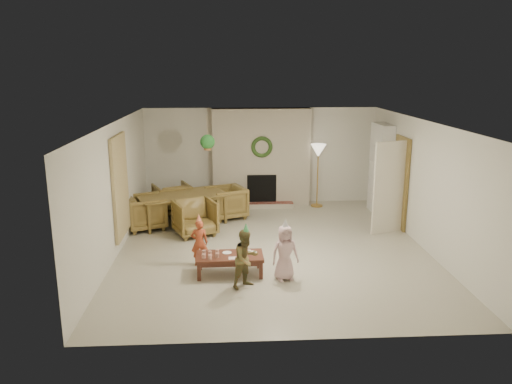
{
  "coord_description": "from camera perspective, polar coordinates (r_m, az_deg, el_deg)",
  "views": [
    {
      "loc": [
        -0.86,
        -9.38,
        3.49
      ],
      "look_at": [
        -0.3,
        0.4,
        1.05
      ],
      "focal_mm": 35.03,
      "sensor_mm": 36.0,
      "label": 1
    }
  ],
  "objects": [
    {
      "name": "cup_a",
      "position": [
        8.55,
        -6.0,
        -7.31
      ],
      "size": [
        0.06,
        0.06,
        0.08
      ],
      "primitive_type": "cylinder",
      "rotation": [
        0.0,
        0.0,
        0.02
      ],
      "color": "silver",
      "rests_on": "coffee_table_top"
    },
    {
      "name": "plate_c",
      "position": [
        8.79,
        -0.41,
        -6.9
      ],
      "size": [
        0.16,
        0.16,
        0.01
      ],
      "primitive_type": "cylinder",
      "rotation": [
        0.0,
        0.0,
        0.02
      ],
      "color": "white",
      "rests_on": "coffee_table_top"
    },
    {
      "name": "ceiling",
      "position": [
        9.47,
        1.97,
        7.98
      ],
      "size": [
        7.0,
        7.0,
        0.0
      ],
      "primitive_type": "plane",
      "rotation": [
        3.14,
        0.0,
        0.0
      ],
      "color": "white",
      "rests_on": "wall_back"
    },
    {
      "name": "fireplace_firebox",
      "position": [
        12.89,
        0.64,
        0.35
      ],
      "size": [
        0.75,
        0.12,
        0.75
      ],
      "primitive_type": "cube",
      "color": "black",
      "rests_on": "floor"
    },
    {
      "name": "door_leaf",
      "position": [
        11.05,
        14.96,
        0.48
      ],
      "size": [
        0.77,
        0.32,
        2.0
      ],
      "primitive_type": "cube",
      "rotation": [
        0.0,
        0.0,
        -1.22
      ],
      "color": "beige",
      "rests_on": "floor"
    },
    {
      "name": "door_frame",
      "position": [
        11.51,
        16.19,
        1.04
      ],
      "size": [
        0.05,
        0.86,
        2.04
      ],
      "primitive_type": "cube",
      "color": "brown",
      "rests_on": "floor"
    },
    {
      "name": "floor_lamp_post",
      "position": [
        12.88,
        7.04,
        1.64
      ],
      "size": [
        0.03,
        0.03,
        1.46
      ],
      "primitive_type": "cylinder",
      "color": "gold",
      "rests_on": "floor"
    },
    {
      "name": "party_hat_pink",
      "position": [
        8.28,
        3.37,
        -3.61
      ],
      "size": [
        0.13,
        0.13,
        0.17
      ],
      "primitive_type": "cone",
      "rotation": [
        0.0,
        0.0,
        0.05
      ],
      "color": "silver",
      "rests_on": "child_pink"
    },
    {
      "name": "wall_back",
      "position": [
        13.1,
        0.54,
        4.15
      ],
      "size": [
        7.0,
        0.0,
        7.0
      ],
      "primitive_type": "plane",
      "rotation": [
        1.57,
        0.0,
        0.0
      ],
      "color": "silver",
      "rests_on": "floor"
    },
    {
      "name": "party_hat_red",
      "position": [
        8.95,
        -6.56,
        -2.97
      ],
      "size": [
        0.15,
        0.15,
        0.16
      ],
      "primitive_type": "cone",
      "rotation": [
        0.0,
        0.0,
        -0.32
      ],
      "color": "gold",
      "rests_on": "child_red"
    },
    {
      "name": "fireplace_hearth",
      "position": [
        12.83,
        0.69,
        -1.52
      ],
      "size": [
        1.6,
        0.3,
        0.12
      ],
      "primitive_type": "cube",
      "color": "maroon",
      "rests_on": "floor"
    },
    {
      "name": "cup_c",
      "position": [
        8.51,
        -5.29,
        -7.41
      ],
      "size": [
        0.06,
        0.06,
        0.08
      ],
      "primitive_type": "cylinder",
      "rotation": [
        0.0,
        0.0,
        0.02
      ],
      "color": "silver",
      "rests_on": "coffee_table_top"
    },
    {
      "name": "floor",
      "position": [
        10.04,
        1.85,
        -6.35
      ],
      "size": [
        7.0,
        7.0,
        0.0
      ],
      "primitive_type": "plane",
      "color": "#B7B29E",
      "rests_on": "ground"
    },
    {
      "name": "dining_chair_right",
      "position": [
        11.89,
        -3.4,
        -1.19
      ],
      "size": [
        1.08,
        1.07,
        0.76
      ],
      "primitive_type": "imported",
      "rotation": [
        0.0,
        0.0,
        -1.18
      ],
      "color": "brown",
      "rests_on": "floor"
    },
    {
      "name": "napkin_right",
      "position": [
        8.85,
        -1.02,
        -6.75
      ],
      "size": [
        0.14,
        0.14,
        0.01
      ],
      "primitive_type": "cube",
      "rotation": [
        0.0,
        0.0,
        0.02
      ],
      "color": "#DAA0A7",
      "rests_on": "coffee_table_top"
    },
    {
      "name": "coffee_table_apron",
      "position": [
        8.72,
        -3.02,
        -7.73
      ],
      "size": [
        1.07,
        0.51,
        0.07
      ],
      "primitive_type": "cube",
      "rotation": [
        0.0,
        0.0,
        0.02
      ],
      "color": "#52281B",
      "rests_on": "floor"
    },
    {
      "name": "child_pink",
      "position": [
        8.45,
        3.32,
        -6.93
      ],
      "size": [
        0.52,
        0.4,
        0.95
      ],
      "primitive_type": "imported",
      "rotation": [
        0.0,
        0.0,
        0.22
      ],
      "color": "beige",
      "rests_on": "floor"
    },
    {
      "name": "floor_lamp_shade",
      "position": [
        12.75,
        7.14,
        4.72
      ],
      "size": [
        0.39,
        0.39,
        0.32
      ],
      "primitive_type": "cone",
      "rotation": [
        3.14,
        0.0,
        0.0
      ],
      "color": "beige",
      "rests_on": "floor_lamp_post"
    },
    {
      "name": "fireplace_wreath",
      "position": [
        12.63,
        0.67,
        5.16
      ],
      "size": [
        0.54,
        0.1,
        0.54
      ],
      "primitive_type": "torus",
      "rotation": [
        1.57,
        0.0,
        0.0
      ],
      "color": "#234419",
      "rests_on": "fireplace_mass"
    },
    {
      "name": "party_hat_plaid",
      "position": [
        7.98,
        -1.16,
        -4.11
      ],
      "size": [
        0.15,
        0.15,
        0.16
      ],
      "primitive_type": "cone",
      "rotation": [
        0.0,
        0.0,
        0.31
      ],
      "color": "#47A65D",
      "rests_on": "child_plaid"
    },
    {
      "name": "bookshelf_shelf_c",
      "position": [
        12.45,
        14.0,
        3.21
      ],
      "size": [
        0.3,
        0.92,
        0.03
      ],
      "primitive_type": "cube",
      "color": "white",
      "rests_on": "bookshelf_carcass"
    },
    {
      "name": "bookshelf_shelf_b",
      "position": [
        12.52,
        13.9,
        1.41
      ],
      "size": [
        0.3,
        0.92,
        0.03
      ],
      "primitive_type": "cube",
      "color": "white",
      "rests_on": "bookshelf_carcass"
    },
    {
      "name": "hanging_plant_cord",
      "position": [
        10.97,
        -5.59,
        6.91
      ],
      "size": [
        0.01,
        0.01,
        0.7
      ],
      "primitive_type": "cylinder",
      "color": "tan",
      "rests_on": "ceiling"
    },
    {
      "name": "napkin_left",
      "position": [
        8.54,
        -2.7,
        -7.55
      ],
      "size": [
        0.14,
        0.14,
        0.01
      ],
      "primitive_type": "cube",
      "rotation": [
        0.0,
        0.0,
        0.02
      ],
      "color": "#DAA0A7",
      "rests_on": "coffee_table_top"
    },
    {
      "name": "books_row_upper",
      "position": [
        12.32,
        14.08,
        3.71
      ],
      "size": [
        0.2,
        0.36,
        0.22
      ],
      "primitive_type": "cube",
      "color": "#A17722",
      "rests_on": "bookshelf_shelf_c"
    },
    {
      "name": "bookshelf_shelf_a",
      "position": [
        12.62,
        13.79,
        -0.36
      ],
      "size": [
        0.3,
        0.92,
        0.03
      ],
      "primitive_type": "cube",
      "color": "white",
      "rests_on": "bookshelf_carcass"
    },
    {
      "name": "cup_e",
      "position": [
        8.57,
        -4.45,
        -7.22
      ],
      "size": [
        0.06,
        0.06,
        0.08
      ],
      "primitive_type": "cylinder",
      "rotation": [
        0.0,
        0.0,
        0.02
      ],
      "color": "silver",
      "rests_on": "coffee_table_top"
    },
    {
      "name": "child_plaid",
      "position": [
        8.15,
        -1.14,
        -7.62
      ],
      "size": [
        0.6,
        0.58,
        0.98
      ],
      "primitive_type": "imported",
      "rotation": [
        0.0,
        0.0,
        0.66
      ],
      "color": "brown",
      "rests_on": "floor"
    },
    {
      "name": "dining_table",
      "position": [
        11.56,
        -8.34,
        -1.96
      ],
      "size": [
        2.23,
        1.75,
        0.69
      ],
      "primitive_type": "imported",
      "rotation": [
        0.0,
        0.0,
        0.39
      ],
      "color": "brown",
      "rests_on": "floor"
    },
    {
      "name": "dining_chair_far",
      "position": [
        12.34,
        -9.55,
        -0.79
      ],
      "size": [
        1.07,
        1.08,
        0.76
      ],
      "primitive_type": "imported",
      "rotation": [
        0.0,
        0.0,
        3.53
      ],
      "color": "brown",
      "rests_on": "floor"
    },
    {
      "name": "bookshelf_carcass",
      "position": [
        12.48,
        14.05,
        2.53
      ],
      "size": [
        0.3,
        1.0,
        2.2
      ],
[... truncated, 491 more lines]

